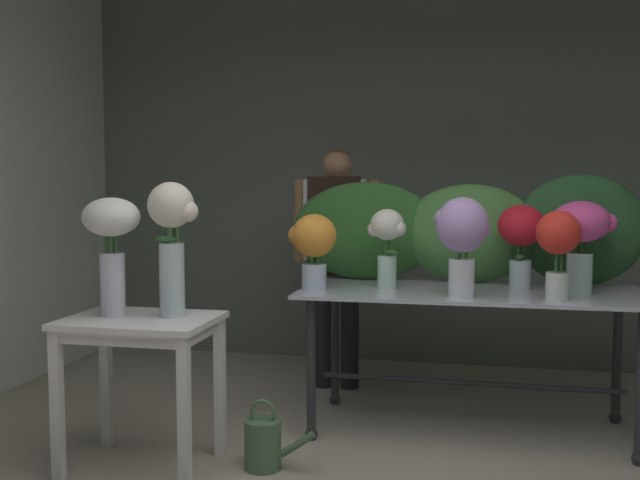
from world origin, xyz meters
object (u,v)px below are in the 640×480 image
object	(u,v)px
vase_scarlet_freesia	(558,243)
vase_lilac_dahlias	(462,235)
vase_ivory_snapdragons	(387,239)
vase_crimson_stock	(521,234)
vase_fuchsia_ranunculus	(581,232)
vase_sunset_tulips	(313,244)
side_table_white	(141,340)
vase_cream_lisianthus_tall	(172,236)
display_table_glass	(470,312)
florist	(337,241)
vase_white_roses_tall	(111,238)
watering_can	(264,443)

from	to	relation	value
vase_scarlet_freesia	vase_lilac_dahlias	xyz separation A→B (m)	(-0.47, -0.02, 0.04)
vase_ivory_snapdragons	vase_crimson_stock	bearing A→B (deg)	7.32
vase_fuchsia_ranunculus	vase_sunset_tulips	distance (m)	1.43
side_table_white	vase_cream_lisianthus_tall	distance (m)	0.52
vase_ivory_snapdragons	vase_cream_lisianthus_tall	distance (m)	1.22
display_table_glass	vase_fuchsia_ranunculus	xyz separation A→B (m)	(0.57, -0.00, 0.45)
florist	vase_crimson_stock	size ratio (longest dim) A/B	3.43
vase_lilac_dahlias	display_table_glass	bearing A→B (deg)	80.73
display_table_glass	vase_ivory_snapdragons	world-z (taller)	vase_ivory_snapdragons
florist	vase_cream_lisianthus_tall	world-z (taller)	florist
display_table_glass	vase_cream_lisianthus_tall	distance (m)	1.68
side_table_white	vase_white_roses_tall	distance (m)	0.51
side_table_white	vase_ivory_snapdragons	bearing A→B (deg)	37.59
display_table_glass	vase_crimson_stock	xyz separation A→B (m)	(0.26, 0.06, 0.43)
side_table_white	florist	distance (m)	1.73
display_table_glass	vase_fuchsia_ranunculus	distance (m)	0.73
vase_crimson_stock	watering_can	xyz separation A→B (m)	(-1.22, -0.82, -0.98)
florist	vase_lilac_dahlias	distance (m)	1.28
florist	vase_ivory_snapdragons	world-z (taller)	florist
vase_lilac_dahlias	vase_white_roses_tall	distance (m)	1.74
vase_crimson_stock	vase_sunset_tulips	xyz separation A→B (m)	(-1.11, -0.24, -0.06)
display_table_glass	watering_can	distance (m)	1.34
display_table_glass	vase_crimson_stock	size ratio (longest dim) A/B	3.96
vase_scarlet_freesia	side_table_white	bearing A→B (deg)	-162.81
vase_white_roses_tall	vase_ivory_snapdragons	bearing A→B (deg)	34.16
side_table_white	vase_crimson_stock	world-z (taller)	vase_crimson_stock
side_table_white	vase_white_roses_tall	world-z (taller)	vase_white_roses_tall
vase_lilac_dahlias	vase_ivory_snapdragons	size ratio (longest dim) A/B	1.16
vase_crimson_stock	watering_can	world-z (taller)	vase_crimson_stock
display_table_glass	florist	distance (m)	1.17
vase_fuchsia_ranunculus	watering_can	size ratio (longest dim) A/B	1.40
vase_crimson_stock	vase_fuchsia_ranunculus	bearing A→B (deg)	-10.66
vase_sunset_tulips	vase_crimson_stock	bearing A→B (deg)	11.94
vase_cream_lisianthus_tall	watering_can	size ratio (longest dim) A/B	1.84
watering_can	vase_cream_lisianthus_tall	bearing A→B (deg)	-173.42
florist	vase_white_roses_tall	size ratio (longest dim) A/B	2.79
side_table_white	vase_sunset_tulips	world-z (taller)	vase_sunset_tulips
vase_fuchsia_ranunculus	watering_can	bearing A→B (deg)	-153.39
vase_scarlet_freesia	watering_can	size ratio (longest dim) A/B	1.28
side_table_white	watering_can	world-z (taller)	side_table_white
vase_white_roses_tall	watering_can	bearing A→B (deg)	8.05
vase_crimson_stock	vase_white_roses_tall	distance (m)	2.16
florist	vase_fuchsia_ranunculus	size ratio (longest dim) A/B	3.26
florist	vase_ivory_snapdragons	xyz separation A→B (m)	(0.43, -0.72, 0.08)
vase_lilac_dahlias	vase_cream_lisianthus_tall	size ratio (longest dim) A/B	0.79
vase_fuchsia_ranunculus	vase_ivory_snapdragons	distance (m)	1.03
florist	vase_scarlet_freesia	distance (m)	1.62
watering_can	florist	bearing A→B (deg)	87.11
vase_fuchsia_ranunculus	vase_lilac_dahlias	bearing A→B (deg)	-155.82
vase_fuchsia_ranunculus	vase_sunset_tulips	size ratio (longest dim) A/B	1.18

